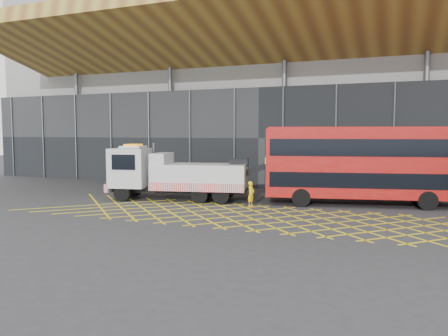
% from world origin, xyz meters
% --- Properties ---
extents(ground_plane, '(120.00, 120.00, 0.00)m').
position_xyz_m(ground_plane, '(0.00, 0.00, 0.00)').
color(ground_plane, '#2C2C2F').
extents(road_markings, '(27.96, 7.16, 0.01)m').
position_xyz_m(road_markings, '(5.60, 0.00, 0.01)').
color(road_markings, yellow).
rests_on(road_markings, ground_plane).
extents(construction_building, '(55.00, 23.97, 18.00)m').
position_xyz_m(construction_building, '(1.92, 18.40, 8.98)').
color(construction_building, gray).
rests_on(construction_building, ground_plane).
extents(recovery_truck, '(10.77, 4.38, 3.74)m').
position_xyz_m(recovery_truck, '(-1.35, 3.36, 1.73)').
color(recovery_truck, black).
rests_on(recovery_truck, ground_plane).
extents(bus_towed, '(12.05, 5.21, 4.79)m').
position_xyz_m(bus_towed, '(10.39, 5.90, 2.66)').
color(bus_towed, '#9E0F0C').
rests_on(bus_towed, ground_plane).
extents(worker, '(0.45, 0.61, 1.51)m').
position_xyz_m(worker, '(4.16, 3.01, 0.76)').
color(worker, yellow).
rests_on(worker, ground_plane).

